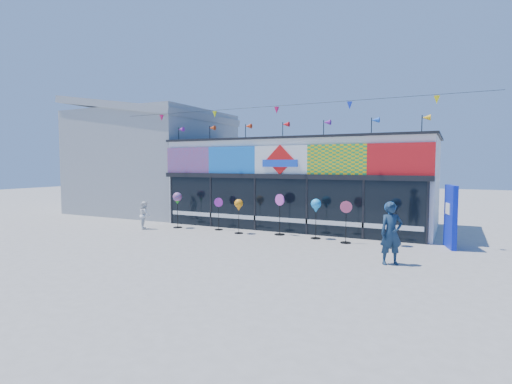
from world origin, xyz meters
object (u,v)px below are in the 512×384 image
Objects in this scene: spinner_6 at (390,210)px; spinner_1 at (219,213)px; blue_sign at (451,217)px; child at (145,215)px; spinner_2 at (239,206)px; spinner_4 at (316,207)px; spinner_3 at (280,213)px; spinner_5 at (346,221)px; adult_man at (391,233)px; spinner_0 at (177,199)px.

spinner_1 is at bearing 178.60° from spinner_6.
blue_sign reaches higher than child.
spinner_2 is 3.29m from spinner_4.
blue_sign is 1.30× the size of spinner_3.
blue_sign is at bearing 12.54° from spinner_5.
spinner_6 is 0.87× the size of adult_man.
spinner_2 is 0.93× the size of spinner_5.
spinner_5 is at bearing -4.11° from spinner_1.
spinner_6 reaches higher than spinner_1.
spinner_4 is 1.01× the size of spinner_5.
spinner_6 is (1.52, 0.24, 0.44)m from spinner_5.
spinner_0 is at bearing 168.44° from blue_sign.
spinner_1 is at bearing -113.16° from child.
spinner_6 is at bearing -1.40° from spinner_1.
spinner_1 is 0.98× the size of spinner_2.
adult_man is (4.82, -3.03, 0.02)m from spinner_3.
adult_man is (7.72, -2.95, 0.16)m from spinner_1.
spinner_3 is 1.35× the size of child.
child is at bearing 172.21° from blue_sign.
spinner_2 is (-7.99, -0.74, 0.06)m from blue_sign.
spinner_2 is at bearing -178.01° from spinner_6.
adult_man is (9.73, -2.63, -0.39)m from spinner_0.
spinner_0 is at bearing -170.96° from spinner_1.
spinner_0 is 7.80m from spinner_5.
spinner_6 is 1.27× the size of child.
spinner_0 is 1.04× the size of spinner_5.
adult_man is (3.21, -2.88, -0.34)m from spinner_4.
blue_sign is at bearing -126.96° from child.
spinner_3 reaches higher than spinner_0.
adult_man is (-1.50, -3.31, -0.19)m from blue_sign.
spinner_3 is (1.67, 0.46, -0.27)m from spinner_2.
spinner_1 is at bearing -178.50° from spinner_3.
spinner_6 is (7.29, -0.18, 0.51)m from spinner_1.
spinner_3 reaches higher than child.
child is (-3.15, -1.21, -0.13)m from spinner_1.
spinner_4 is 7.77m from child.
spinner_2 is 6.06m from spinner_6.
spinner_4 is at bearing 164.94° from spinner_5.
spinner_4 is 4.33m from adult_man.
spinner_2 reaches higher than spinner_1.
spinner_3 is at bearing 15.56° from spinner_2.
spinner_4 is at bearing 5.50° from spinner_2.
spinner_0 is 6.52m from spinner_4.
spinner_1 reaches higher than child.
spinner_1 is 3.38m from child.
blue_sign is 3.55m from spinner_5.
adult_man reaches higher than spinner_5.
blue_sign is at bearing 5.31° from spinner_2.
spinner_1 is at bearing 167.20° from blue_sign.
spinner_1 is 1.36m from spinner_2.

